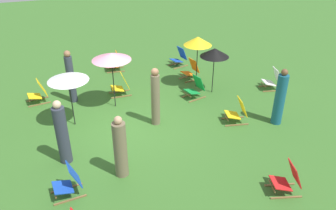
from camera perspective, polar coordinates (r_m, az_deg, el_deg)
name	(u,v)px	position (r m, az deg, el deg)	size (l,w,h in m)	color
ground_plane	(132,125)	(10.91, -5.95, -3.33)	(40.00, 40.00, 0.00)	#386B28
deckchair_0	(191,70)	(13.82, 3.86, 5.81)	(0.63, 0.85, 0.83)	olive
deckchair_1	(195,88)	(12.37, 4.58, 2.85)	(0.65, 0.85, 0.83)	olive
deckchair_3	(237,112)	(11.05, 11.51, -1.12)	(0.62, 0.84, 0.83)	olive
deckchair_4	(38,93)	(12.84, -20.81, 1.95)	(0.57, 0.82, 0.83)	olive
deckchair_5	(273,80)	(13.54, 17.10, 4.02)	(0.62, 0.84, 0.83)	olive
deckchair_6	(287,180)	(8.72, 19.32, -11.68)	(0.66, 0.86, 0.83)	olive
deckchair_7	(121,85)	(12.64, -7.82, 3.28)	(0.49, 0.77, 0.83)	olive
deckchair_8	(116,62)	(14.74, -8.68, 7.08)	(0.55, 0.80, 0.83)	olive
deckchair_10	(179,58)	(15.07, 1.88, 7.91)	(0.64, 0.85, 0.83)	olive
deckchair_11	(69,182)	(8.51, -16.23, -12.25)	(0.55, 0.80, 0.83)	olive
umbrella_0	(111,57)	(11.26, -9.45, 7.98)	(1.28, 1.28, 1.96)	black
umbrella_1	(198,41)	(12.63, 5.00, 10.59)	(1.04, 1.04, 2.00)	black
umbrella_2	(68,77)	(10.53, -16.39, 4.46)	(1.22, 1.22, 1.75)	black
umbrella_3	(215,53)	(12.33, 7.79, 8.67)	(1.04, 1.04, 1.73)	black
person_0	(120,148)	(8.55, -7.98, -7.20)	(0.40, 0.40, 1.73)	#72664C
person_1	(62,134)	(9.29, -17.27, -4.64)	(0.42, 0.42, 1.85)	#333847
person_2	(155,98)	(10.49, -2.12, 1.24)	(0.38, 0.38, 1.90)	#72664C
person_3	(280,98)	(11.09, 18.18, 1.04)	(0.45, 0.45, 1.86)	#195972
person_4	(71,77)	(12.29, -15.95, 4.46)	(0.27, 0.27, 1.90)	#333847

